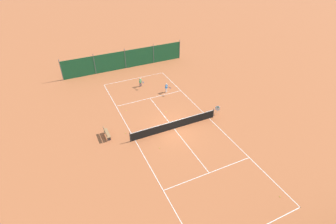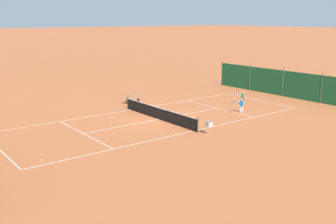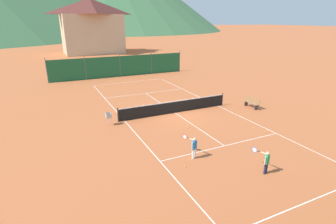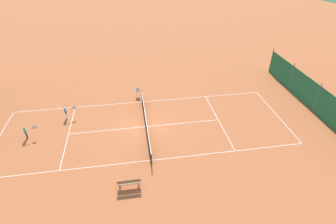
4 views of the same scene
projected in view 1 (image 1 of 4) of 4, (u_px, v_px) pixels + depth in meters
The scene contains 16 objects.
ground_plane at pixel (174, 129), 26.02m from camera, with size 600.00×600.00×0.00m, color #B25B33.
court_line_markings at pixel (174, 129), 26.01m from camera, with size 8.25×23.85×0.01m.
tennis_net at pixel (174, 125), 25.73m from camera, with size 9.18×0.08×1.06m.
windscreen_fence_near at pixel (125, 60), 36.80m from camera, with size 17.28×0.08×2.90m.
player_near_baseline at pixel (167, 87), 31.51m from camera, with size 0.38×1.03×1.19m.
player_far_service at pixel (140, 82), 32.72m from camera, with size 0.37×1.01×1.15m.
tennis_ball_by_net_right at pixel (160, 148), 23.65m from camera, with size 0.07×0.07×0.07m, color #CCE033.
tennis_ball_near_corner at pixel (122, 107), 29.19m from camera, with size 0.07×0.07×0.07m, color #CCE033.
tennis_ball_alley_left at pixel (166, 112), 28.36m from camera, with size 0.07×0.07×0.07m, color #CCE033.
tennis_ball_mid_court at pixel (213, 126), 26.36m from camera, with size 0.07×0.07×0.07m, color #CCE033.
tennis_ball_alley_right at pixel (126, 110), 28.64m from camera, with size 0.07×0.07×0.07m, color #CCE033.
tennis_ball_by_net_left at pixel (126, 133), 25.37m from camera, with size 0.07×0.07×0.07m, color #CCE033.
tennis_ball_service_box at pixel (280, 197), 19.32m from camera, with size 0.07×0.07×0.07m, color #CCE033.
tennis_ball_far_corner at pixel (171, 88), 32.63m from camera, with size 0.07×0.07×0.07m, color #CCE033.
ball_hopper at pixel (218, 109), 27.76m from camera, with size 0.36×0.36×0.89m.
courtside_bench at pixel (107, 133), 24.74m from camera, with size 0.36×1.50×0.84m.
Camera 1 is at (9.30, 18.22, 16.17)m, focal length 28.00 mm.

